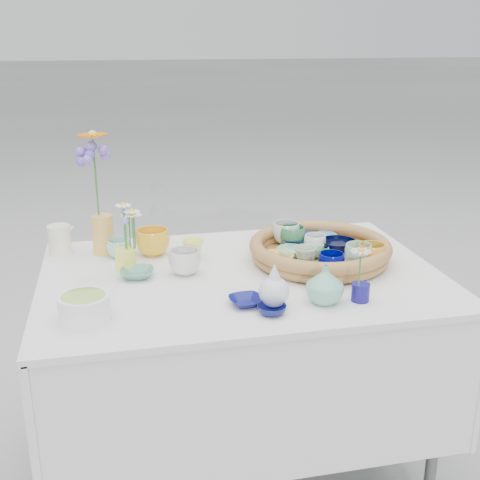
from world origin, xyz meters
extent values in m
plane|color=#A3A3A1|center=(0.00, 0.00, 0.00)|extent=(80.00, 80.00, 0.00)
imported|color=#051C4B|center=(0.25, 0.17, 0.80)|extent=(0.17, 0.17, 0.03)
imported|color=black|center=(0.36, 0.09, 0.80)|extent=(0.13, 0.13, 0.04)
imported|color=gold|center=(0.41, -0.06, 0.82)|extent=(0.10, 0.10, 0.07)
imported|color=#589D64|center=(0.27, 0.05, 0.80)|extent=(0.11, 0.11, 0.03)
imported|color=#99B999|center=(0.20, -0.03, 0.82)|extent=(0.09, 0.09, 0.07)
imported|color=#7DC2AD|center=(0.18, 0.06, 0.80)|extent=(0.13, 0.13, 0.03)
imported|color=silver|center=(0.21, 0.20, 0.82)|extent=(0.12, 0.12, 0.08)
imported|color=white|center=(0.28, 0.10, 0.81)|extent=(0.08, 0.08, 0.06)
imported|color=#69A4D3|center=(0.35, 0.19, 0.80)|extent=(0.09, 0.09, 0.03)
imported|color=#000471|center=(0.26, -0.10, 0.82)|extent=(0.11, 0.11, 0.06)
imported|color=#FFCB6B|center=(0.12, 0.00, 0.80)|extent=(0.14, 0.14, 0.03)
imported|color=#9FDBBF|center=(0.37, -0.05, 0.82)|extent=(0.10, 0.10, 0.07)
imported|color=#306E43|center=(0.22, 0.17, 0.82)|extent=(0.12, 0.12, 0.07)
imported|color=gold|center=(-0.26, 0.23, 0.81)|extent=(0.13, 0.13, 0.09)
imported|color=#FCFF69|center=(-0.13, 0.17, 0.80)|extent=(0.08, 0.08, 0.07)
imported|color=#4E8B73|center=(-0.33, 0.04, 0.78)|extent=(0.12, 0.12, 0.03)
imported|color=silver|center=(-0.18, 0.03, 0.81)|extent=(0.12, 0.12, 0.08)
imported|color=#0D115C|center=(-0.04, -0.24, 0.78)|extent=(0.11, 0.11, 0.02)
imported|color=#95CFBF|center=(-0.38, 0.23, 0.80)|extent=(0.10, 0.10, 0.06)
imported|color=#101456|center=(0.02, -0.31, 0.78)|extent=(0.11, 0.11, 0.03)
imported|color=#6EB39A|center=(0.18, -0.27, 0.82)|extent=(0.12, 0.12, 0.11)
cylinder|color=navy|center=(0.29, -0.28, 0.79)|extent=(0.06, 0.06, 0.05)
cylinder|color=gold|center=(-0.43, 0.28, 0.83)|extent=(0.08, 0.08, 0.14)
cylinder|color=#F7F351|center=(-0.36, 0.11, 0.80)|extent=(0.08, 0.08, 0.07)
camera|label=1|loc=(-0.38, -1.74, 1.48)|focal=45.00mm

